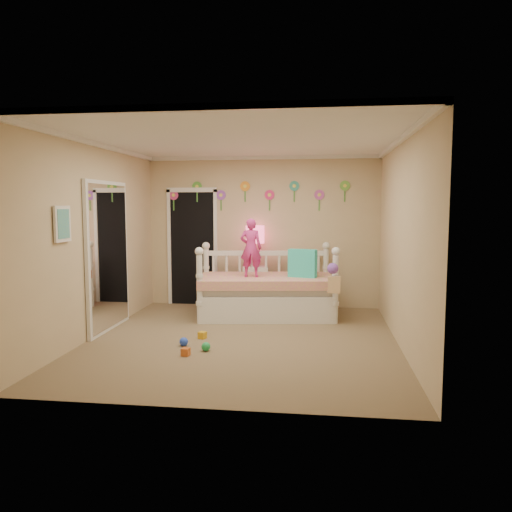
# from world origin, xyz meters

# --- Properties ---
(floor) EXTENTS (4.00, 4.50, 0.01)m
(floor) POSITION_xyz_m (0.00, 0.00, 0.00)
(floor) COLOR #7F684C
(floor) RESTS_ON ground
(ceiling) EXTENTS (4.00, 4.50, 0.01)m
(ceiling) POSITION_xyz_m (0.00, 0.00, 2.60)
(ceiling) COLOR white
(ceiling) RESTS_ON floor
(back_wall) EXTENTS (4.00, 0.01, 2.60)m
(back_wall) POSITION_xyz_m (0.00, 2.25, 1.30)
(back_wall) COLOR tan
(back_wall) RESTS_ON floor
(left_wall) EXTENTS (0.01, 4.50, 2.60)m
(left_wall) POSITION_xyz_m (-2.00, 0.00, 1.30)
(left_wall) COLOR tan
(left_wall) RESTS_ON floor
(right_wall) EXTENTS (0.01, 4.50, 2.60)m
(right_wall) POSITION_xyz_m (2.00, 0.00, 1.30)
(right_wall) COLOR tan
(right_wall) RESTS_ON floor
(crown_molding) EXTENTS (4.00, 4.50, 0.06)m
(crown_molding) POSITION_xyz_m (0.00, 0.00, 2.57)
(crown_molding) COLOR white
(crown_molding) RESTS_ON ceiling
(daybed) EXTENTS (2.27, 1.42, 1.16)m
(daybed) POSITION_xyz_m (0.16, 1.44, 0.58)
(daybed) COLOR white
(daybed) RESTS_ON floor
(pillow_turquoise) EXTENTS (0.46, 0.26, 0.43)m
(pillow_turquoise) POSITION_xyz_m (0.73, 1.40, 0.86)
(pillow_turquoise) COLOR #2AD4D3
(pillow_turquoise) RESTS_ON daybed
(pillow_lime) EXTENTS (0.39, 0.23, 0.35)m
(pillow_lime) POSITION_xyz_m (0.75, 1.68, 0.82)
(pillow_lime) COLOR #6CCE3F
(pillow_lime) RESTS_ON daybed
(child) EXTENTS (0.34, 0.23, 0.92)m
(child) POSITION_xyz_m (-0.07, 1.31, 1.10)
(child) COLOR #D63089
(child) RESTS_ON daybed
(nightstand) EXTENTS (0.47, 0.39, 0.72)m
(nightstand) POSITION_xyz_m (-0.11, 2.07, 0.36)
(nightstand) COLOR white
(nightstand) RESTS_ON floor
(table_lamp) EXTENTS (0.32, 0.32, 0.70)m
(table_lamp) POSITION_xyz_m (-0.11, 2.07, 1.18)
(table_lamp) COLOR #D21C81
(table_lamp) RESTS_ON nightstand
(closet_doorway) EXTENTS (0.90, 0.04, 2.07)m
(closet_doorway) POSITION_xyz_m (-1.25, 2.23, 1.03)
(closet_doorway) COLOR black
(closet_doorway) RESTS_ON back_wall
(flower_decals) EXTENTS (3.40, 0.02, 0.50)m
(flower_decals) POSITION_xyz_m (-0.09, 2.24, 1.94)
(flower_decals) COLOR #B2668C
(flower_decals) RESTS_ON back_wall
(mirror_closet) EXTENTS (0.07, 1.30, 2.10)m
(mirror_closet) POSITION_xyz_m (-1.96, 0.30, 1.05)
(mirror_closet) COLOR white
(mirror_closet) RESTS_ON left_wall
(wall_picture) EXTENTS (0.05, 0.34, 0.42)m
(wall_picture) POSITION_xyz_m (-1.97, -0.90, 1.55)
(wall_picture) COLOR white
(wall_picture) RESTS_ON left_wall
(hanging_bag) EXTENTS (0.20, 0.16, 0.36)m
(hanging_bag) POSITION_xyz_m (1.18, 0.84, 0.71)
(hanging_bag) COLOR beige
(hanging_bag) RESTS_ON daybed
(toy_scatter) EXTENTS (1.27, 1.52, 0.11)m
(toy_scatter) POSITION_xyz_m (-0.64, -0.32, 0.06)
(toy_scatter) COLOR #996666
(toy_scatter) RESTS_ON floor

